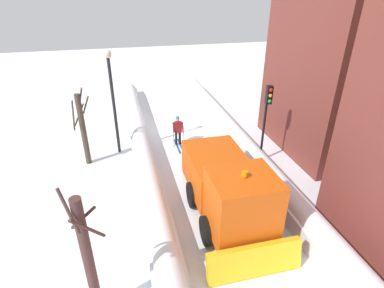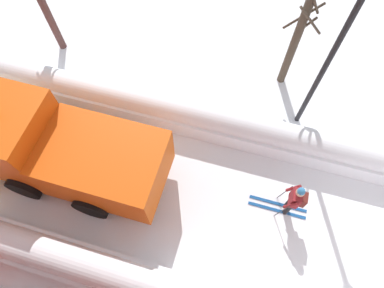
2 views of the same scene
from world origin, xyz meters
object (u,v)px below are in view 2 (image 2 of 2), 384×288
at_px(skier, 294,199).
at_px(bare_tree_near, 296,41).
at_px(street_lamp, 335,49).
at_px(plow_truck, 63,151).
at_px(bare_tree_mid, 42,2).

distance_m(skier, bare_tree_near, 5.21).
relative_size(street_lamp, bare_tree_near, 1.36).
bearing_deg(street_lamp, plow_truck, 120.86).
xyz_separation_m(plow_truck, skier, (0.59, -6.78, -0.48)).
relative_size(plow_truck, street_lamp, 1.06).
xyz_separation_m(plow_truck, bare_tree_near, (5.62, -5.86, 0.54)).
distance_m(plow_truck, bare_tree_mid, 5.75).
xyz_separation_m(bare_tree_near, bare_tree_mid, (-0.74, 8.83, 0.14)).
bearing_deg(street_lamp, bare_tree_mid, 84.78).
height_order(street_lamp, bare_tree_near, street_lamp).
height_order(skier, bare_tree_near, bare_tree_near).
relative_size(street_lamp, bare_tree_mid, 1.27).
bearing_deg(street_lamp, skier, -178.36).
relative_size(plow_truck, bare_tree_near, 1.44).
distance_m(plow_truck, street_lamp, 8.05).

